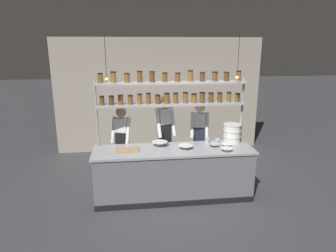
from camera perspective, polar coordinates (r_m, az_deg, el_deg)
The scene contains 17 objects.
ground_plane at distance 5.65m, azimuth 1.04°, elevation -13.20°, with size 40.00×40.00×0.00m, color #3D3D42.
back_wall at distance 7.69m, azimuth -1.65°, elevation 5.86°, with size 5.22×0.12×2.86m, color #9E9384.
prep_counter at distance 5.44m, azimuth 1.07°, elevation -8.95°, with size 2.82×0.76×0.92m.
spice_shelf_unit at distance 5.36m, azimuth 0.68°, elevation 5.88°, with size 2.70×0.28×2.25m.
chef_left at distance 5.85m, azimuth -8.72°, elevation -2.85°, with size 0.41×0.34×1.57m.
chef_center at distance 5.80m, azimuth -0.61°, elevation -1.38°, with size 0.41×0.34×1.76m.
chef_right at distance 6.06m, azimuth 5.95°, elevation -1.84°, with size 0.40×0.32×1.61m.
container_stack at distance 5.73m, azimuth 12.13°, elevation -1.30°, with size 0.34×0.34×0.34m.
cutting_board at distance 5.22m, azimuth -7.77°, elevation -4.59°, with size 0.40×0.26×0.02m.
prep_bowl_near_left at distance 5.26m, azimuth 3.34°, elevation -4.05°, with size 0.25×0.25×0.07m.
prep_bowl_center_front at distance 5.44m, azimuth 8.78°, elevation -3.65°, with size 0.19×0.19×0.05m.
prep_bowl_center_back at distance 5.24m, azimuth 11.09°, elevation -4.46°, with size 0.21×0.21×0.06m.
prep_bowl_near_right at distance 5.41m, azimuth -1.58°, elevation -3.41°, with size 0.29×0.29×0.08m.
prep_bowl_far_left at distance 5.48m, azimuth 11.07°, elevation -3.61°, with size 0.18×0.18×0.05m.
serving_cup_front at distance 5.63m, azimuth 9.37°, elevation -2.83°, with size 0.09×0.09×0.08m.
serving_cup_by_board at distance 5.59m, azimuth 7.53°, elevation -2.75°, with size 0.08×0.08×0.11m.
pendant_light_row at distance 4.99m, azimuth 1.07°, elevation 9.40°, with size 2.24×0.07×0.70m.
Camera 1 is at (-0.70, -4.91, 2.70)m, focal length 32.00 mm.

